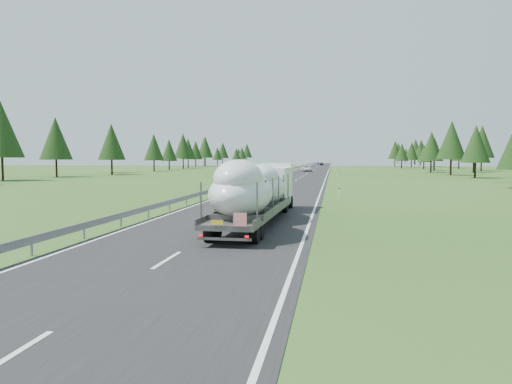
# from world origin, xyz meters

# --- Properties ---
(ground) EXTENTS (400.00, 400.00, 0.00)m
(ground) POSITION_xyz_m (0.00, 0.00, 0.00)
(ground) COLOR #2C4F1A
(ground) RESTS_ON ground
(road_surface) EXTENTS (10.00, 400.00, 0.02)m
(road_surface) POSITION_xyz_m (0.00, 100.00, 0.01)
(road_surface) COLOR black
(road_surface) RESTS_ON ground
(guardrail) EXTENTS (0.10, 400.00, 0.76)m
(guardrail) POSITION_xyz_m (-5.30, 99.94, 0.60)
(guardrail) COLOR slate
(guardrail) RESTS_ON ground
(marker_posts) EXTENTS (0.13, 350.08, 1.00)m
(marker_posts) POSITION_xyz_m (6.50, 155.00, 0.54)
(marker_posts) COLOR silver
(marker_posts) RESTS_ON ground
(highway_sign) EXTENTS (0.08, 0.90, 2.60)m
(highway_sign) POSITION_xyz_m (7.20, 80.00, 1.81)
(highway_sign) COLOR slate
(highway_sign) RESTS_ON ground
(tree_line_right) EXTENTS (27.50, 311.45, 12.52)m
(tree_line_right) POSITION_xyz_m (41.09, 117.83, 6.98)
(tree_line_right) COLOR black
(tree_line_right) RESTS_ON ground
(tree_line_left) EXTENTS (14.76, 312.43, 12.60)m
(tree_line_left) POSITION_xyz_m (-44.77, 122.37, 7.00)
(tree_line_left) COLOR black
(tree_line_left) RESTS_ON ground
(boat_truck) EXTENTS (3.03, 17.58, 3.62)m
(boat_truck) POSITION_xyz_m (1.73, 10.48, 1.96)
(boat_truck) COLOR white
(boat_truck) RESTS_ON ground
(distant_van) EXTENTS (3.14, 5.96, 1.60)m
(distant_van) POSITION_xyz_m (-0.89, 111.93, 0.80)
(distant_van) COLOR silver
(distant_van) RESTS_ON ground
(distant_car_dark) EXTENTS (1.71, 4.17, 1.41)m
(distant_car_dark) POSITION_xyz_m (0.55, 212.43, 0.71)
(distant_car_dark) COLOR black
(distant_car_dark) RESTS_ON ground
(distant_car_blue) EXTENTS (1.52, 4.18, 1.37)m
(distant_car_blue) POSITION_xyz_m (-2.35, 249.20, 0.68)
(distant_car_blue) COLOR #161E3E
(distant_car_blue) RESTS_ON ground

